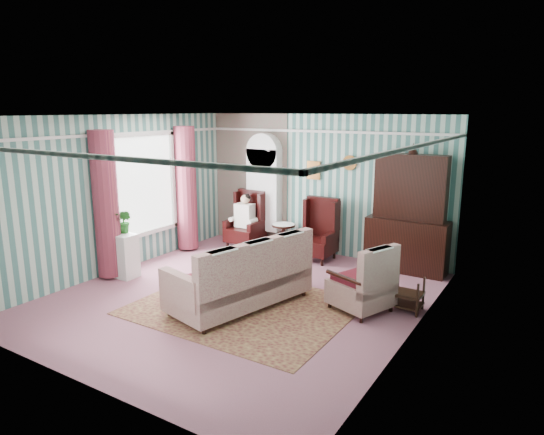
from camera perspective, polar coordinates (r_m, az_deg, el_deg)
The scene contains 17 objects.
floor at distance 8.02m, azimuth -3.81°, elevation -9.31°, with size 6.00×6.00×0.00m, color #985869.
room_shell at distance 8.02m, azimuth -6.90°, elevation 5.46°, with size 5.53×6.02×2.91m.
bookcase at distance 10.72m, azimuth -0.97°, elevation 2.57°, with size 0.80×0.28×2.24m, color silver.
dresser_hutch at distance 9.27m, azimuth 15.77°, elevation 0.87°, with size 1.50×0.56×2.36m, color black.
wingback_left at distance 10.63m, azimuth -3.23°, elevation -0.25°, with size 0.76×0.80×1.25m, color black.
wingback_right at distance 9.76m, azimuth 5.23°, elevation -1.46°, with size 0.76×0.80×1.25m, color black.
seated_woman at distance 10.64m, azimuth -3.22°, elevation -0.44°, with size 0.44×0.40×1.18m, color beige, non-canonical shape.
round_side_table at distance 10.36m, azimuth 1.36°, elevation -2.43°, with size 0.50×0.50×0.60m, color black.
nest_table at distance 7.69m, azimuth 15.63°, elevation -8.62°, with size 0.45×0.38×0.54m, color black.
plant_stand at distance 9.23m, azimuth -17.22°, elevation -4.27°, with size 0.55×0.35×0.80m, color white.
rug at distance 7.64m, azimuth -3.28°, elevation -10.44°, with size 3.20×2.60×0.01m, color #491E18.
sofa at distance 7.52m, azimuth -3.82°, elevation -6.44°, with size 2.28×1.08×1.08m, color beige.
floral_armchair at distance 7.50m, azimuth 10.44°, elevation -7.57°, with size 0.87×0.74×0.87m, color beige.
coffee_table at distance 7.65m, azimuth -9.19°, elevation -8.87°, with size 0.83×0.45×0.42m, color black.
potted_plant_a at distance 9.09m, azimuth -18.09°, elevation -0.62°, with size 0.38×0.33×0.42m, color #1D4F18.
potted_plant_b at distance 9.12m, azimuth -16.89°, elevation -0.47°, with size 0.23×0.19×0.43m, color #164817.
potted_plant_c at distance 9.16m, azimuth -17.13°, elevation -0.59°, with size 0.21×0.21×0.37m, color #224F18.
Camera 1 is at (4.35, -6.04, 3.00)m, focal length 32.00 mm.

